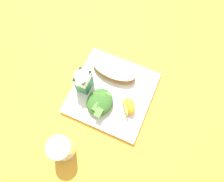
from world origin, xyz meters
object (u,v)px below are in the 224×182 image
white_plate (112,93)px  milk_carton (83,80)px  cheesy_pizza_bread (114,71)px  green_salad_pile (100,102)px  orange_wedge_front (129,106)px  drinking_clear_cup (62,149)px

white_plate → milk_carton: 0.12m
cheesy_pizza_bread → milk_carton: milk_carton is taller
white_plate → cheesy_pizza_bread: size_ratio=1.63×
green_salad_pile → orange_wedge_front: green_salad_pile is taller
green_salad_pile → drinking_clear_cup: 0.19m
milk_carton → orange_wedge_front: bearing=-93.6°
white_plate → cheesy_pizza_bread: 0.08m
white_plate → milk_carton: (-0.02, 0.10, 0.07)m
white_plate → cheesy_pizza_bread: cheesy_pizza_bread is taller
green_salad_pile → orange_wedge_front: size_ratio=1.52×
cheesy_pizza_bread → drinking_clear_cup: bearing=173.2°
green_salad_pile → cheesy_pizza_bread: bearing=1.6°
orange_wedge_front → drinking_clear_cup: bearing=147.3°
green_salad_pile → milk_carton: 0.10m
green_salad_pile → milk_carton: size_ratio=0.96×
green_salad_pile → drinking_clear_cup: (-0.19, 0.04, 0.01)m
cheesy_pizza_bread → milk_carton: size_ratio=1.56×
cheesy_pizza_bread → orange_wedge_front: orange_wedge_front is taller
white_plate → green_salad_pile: (-0.06, 0.02, 0.03)m
white_plate → drinking_clear_cup: size_ratio=2.75×
drinking_clear_cup → orange_wedge_front: bearing=-32.7°
green_salad_pile → drinking_clear_cup: size_ratio=1.04×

